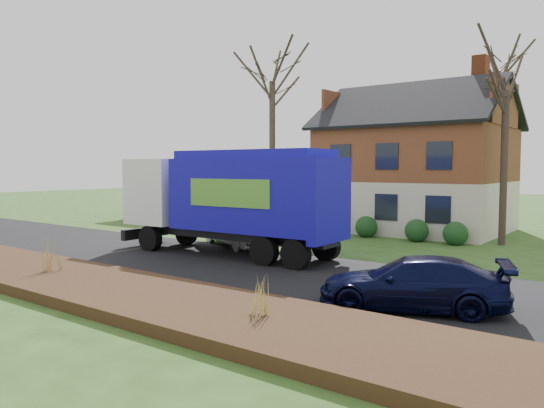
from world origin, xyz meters
The scene contains 13 objects.
ground centered at (0.00, 0.00, 0.00)m, with size 120.00×120.00×0.00m, color #284717.
road centered at (0.00, 0.00, 0.01)m, with size 80.00×7.00×0.02m, color black.
mulch_verge centered at (0.00, -5.30, 0.15)m, with size 80.00×3.50×0.30m, color #311B10.
main_house centered at (1.49, 13.91, 4.03)m, with size 12.95×8.95×9.26m.
ranch_house centered at (-12.00, 13.00, 1.81)m, with size 9.80×8.20×3.70m.
garbage_truck centered at (-0.47, 1.55, 2.37)m, with size 9.69×2.98×4.11m.
silver_sedan centered at (-1.88, 3.59, 0.81)m, with size 1.71×4.91×1.62m, color #ADAEB5.
navy_wagon centered at (8.30, -1.80, 0.65)m, with size 1.83×4.50×1.31m, color black.
tree_front_west centered at (-4.98, 10.13, 9.50)m, with size 3.88×3.88×11.53m.
tree_front_east centered at (7.27, 10.92, 7.93)m, with size 3.51×3.51×9.75m.
tree_back centered at (4.14, 21.73, 10.76)m, with size 4.08×4.08×12.91m.
grass_clump_mid centered at (-1.86, -5.21, 0.83)m, with size 0.38×0.31×1.07m.
grass_clump_east centered at (6.26, -5.26, 0.75)m, with size 0.36×0.30×0.91m.
Camera 1 is at (13.23, -13.99, 3.48)m, focal length 35.00 mm.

